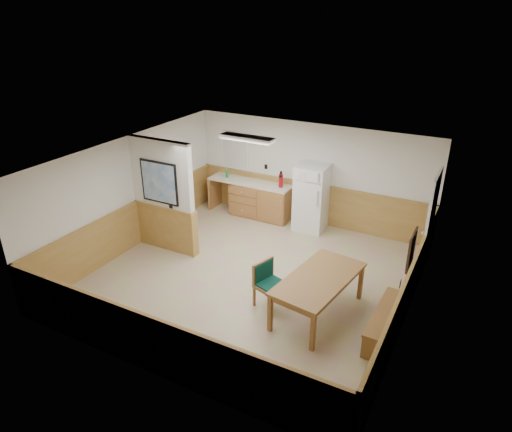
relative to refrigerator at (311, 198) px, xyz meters
The scene contains 20 objects.
ground 2.76m from the refrigerator, 94.22° to the right, with size 6.00×6.00×0.00m, color tan.
ceiling 3.13m from the refrigerator, 94.22° to the right, with size 6.00×6.00×0.02m, color silver.
back_wall 0.61m from the refrigerator, 117.66° to the left, with size 6.00×0.02×2.50m, color white.
right_wall 3.87m from the refrigerator, 43.14° to the right, with size 0.02×6.00×2.50m, color white.
left_wall 4.16m from the refrigerator, 140.53° to the right, with size 0.02×6.00×2.50m, color white.
wainscot_back 0.50m from the refrigerator, 118.98° to the left, with size 6.00×0.04×1.00m, color tan.
wainscot_right 3.84m from the refrigerator, 43.35° to the right, with size 0.04×6.00×1.00m, color tan.
wainscot_left 4.13m from the refrigerator, 140.36° to the right, with size 0.04×6.00×1.00m, color tan.
partition_wall 3.48m from the refrigerator, 135.11° to the right, with size 1.50×0.20×2.50m.
kitchen_counter 1.44m from the refrigerator, behind, with size 2.20×0.61×1.00m.
exterior_door 2.88m from the refrigerator, 14.76° to the right, with size 0.07×1.02×2.15m.
kitchen_window 2.44m from the refrigerator, behind, with size 0.80×0.04×1.00m.
wall_painting 4.10m from the refrigerator, 46.58° to the right, with size 0.04×0.50×0.60m.
fluorescent_fixture 2.33m from the refrigerator, 126.78° to the right, with size 1.20×0.30×0.09m.
refrigerator is the anchor object (origin of this frame).
dining_table 3.42m from the refrigerator, 66.05° to the right, with size 1.19×1.98×0.75m.
dining_bench 4.07m from the refrigerator, 50.81° to the right, with size 0.37×1.50×0.45m.
dining_chair 3.32m from the refrigerator, 81.58° to the right, with size 0.81×0.66×0.85m.
fire_extinguisher 0.88m from the refrigerator, behind, with size 0.13×0.13×0.41m.
soap_bottle 2.36m from the refrigerator, behind, with size 0.07×0.07×0.21m, color green.
Camera 1 is at (3.73, -6.83, 4.97)m, focal length 32.00 mm.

